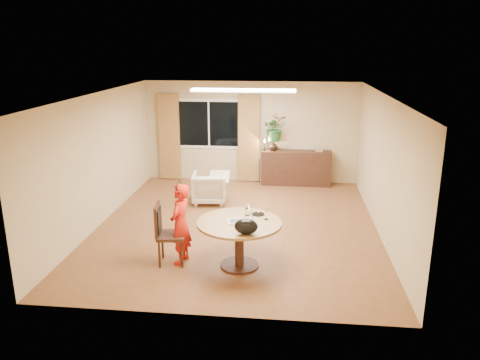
% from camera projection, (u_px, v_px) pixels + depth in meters
% --- Properties ---
extents(floor, '(6.50, 6.50, 0.00)m').
position_uv_depth(floor, '(237.00, 226.00, 9.37)').
color(floor, brown).
rests_on(floor, ground).
extents(ceiling, '(6.50, 6.50, 0.00)m').
position_uv_depth(ceiling, '(237.00, 95.00, 8.64)').
color(ceiling, white).
rests_on(ceiling, wall_back).
extents(wall_back, '(5.50, 0.00, 5.50)m').
position_uv_depth(wall_back, '(251.00, 132.00, 12.11)').
color(wall_back, tan).
rests_on(wall_back, floor).
extents(wall_left, '(0.00, 6.50, 6.50)m').
position_uv_depth(wall_left, '(100.00, 159.00, 9.29)').
color(wall_left, tan).
rests_on(wall_left, floor).
extents(wall_right, '(0.00, 6.50, 6.50)m').
position_uv_depth(wall_right, '(383.00, 167.00, 8.73)').
color(wall_right, tan).
rests_on(wall_right, floor).
extents(window, '(1.70, 0.03, 1.30)m').
position_uv_depth(window, '(209.00, 124.00, 12.15)').
color(window, white).
rests_on(window, wall_back).
extents(curtain_left, '(0.55, 0.08, 2.25)m').
position_uv_depth(curtain_left, '(169.00, 137.00, 12.28)').
color(curtain_left, brown).
rests_on(curtain_left, wall_back).
extents(curtain_right, '(0.55, 0.08, 2.25)m').
position_uv_depth(curtain_right, '(249.00, 139.00, 12.07)').
color(curtain_right, brown).
rests_on(curtain_right, wall_back).
extents(ceiling_panel, '(2.20, 0.35, 0.05)m').
position_uv_depth(ceiling_panel, '(243.00, 90.00, 9.80)').
color(ceiling_panel, white).
rests_on(ceiling_panel, ceiling).
extents(dining_table, '(1.37, 1.37, 0.78)m').
position_uv_depth(dining_table, '(239.00, 231.00, 7.50)').
color(dining_table, brown).
rests_on(dining_table, floor).
extents(dining_chair, '(0.55, 0.51, 1.03)m').
position_uv_depth(dining_chair, '(171.00, 234.00, 7.66)').
color(dining_chair, black).
rests_on(dining_chair, floor).
extents(child, '(0.55, 0.41, 1.35)m').
position_uv_depth(child, '(180.00, 224.00, 7.63)').
color(child, red).
rests_on(child, floor).
extents(laptop, '(0.44, 0.34, 0.26)m').
position_uv_depth(laptop, '(240.00, 214.00, 7.41)').
color(laptop, '#B7B7BC').
rests_on(laptop, dining_table).
extents(tumbler, '(0.10, 0.10, 0.12)m').
position_uv_depth(tumbler, '(247.00, 212.00, 7.72)').
color(tumbler, white).
rests_on(tumbler, dining_table).
extents(wine_glass, '(0.09, 0.09, 0.19)m').
position_uv_depth(wine_glass, '(266.00, 214.00, 7.52)').
color(wine_glass, white).
rests_on(wine_glass, dining_table).
extents(pot_lid, '(0.23, 0.23, 0.03)m').
position_uv_depth(pot_lid, '(258.00, 214.00, 7.76)').
color(pot_lid, white).
rests_on(pot_lid, dining_table).
extents(handbag, '(0.40, 0.29, 0.24)m').
position_uv_depth(handbag, '(246.00, 227.00, 6.94)').
color(handbag, black).
rests_on(handbag, dining_table).
extents(armchair, '(0.81, 0.83, 0.69)m').
position_uv_depth(armchair, '(209.00, 188.00, 10.65)').
color(armchair, beige).
rests_on(armchair, floor).
extents(throw, '(0.49, 0.58, 0.03)m').
position_uv_depth(throw, '(219.00, 173.00, 10.48)').
color(throw, beige).
rests_on(throw, armchair).
extents(sideboard, '(1.76, 0.43, 0.88)m').
position_uv_depth(sideboard, '(296.00, 168.00, 12.00)').
color(sideboard, black).
rests_on(sideboard, floor).
extents(vase, '(0.29, 0.29, 0.25)m').
position_uv_depth(vase, '(273.00, 146.00, 11.90)').
color(vase, black).
rests_on(vase, sideboard).
extents(bouquet, '(0.65, 0.58, 0.66)m').
position_uv_depth(bouquet, '(275.00, 128.00, 11.77)').
color(bouquet, '#2F6425').
rests_on(bouquet, vase).
extents(book_stack, '(0.21, 0.18, 0.08)m').
position_uv_depth(book_stack, '(319.00, 150.00, 11.81)').
color(book_stack, '#906249').
rests_on(book_stack, sideboard).
extents(desk_lamp, '(0.16, 0.16, 0.33)m').
position_uv_depth(desk_lamp, '(265.00, 144.00, 11.87)').
color(desk_lamp, black).
rests_on(desk_lamp, sideboard).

